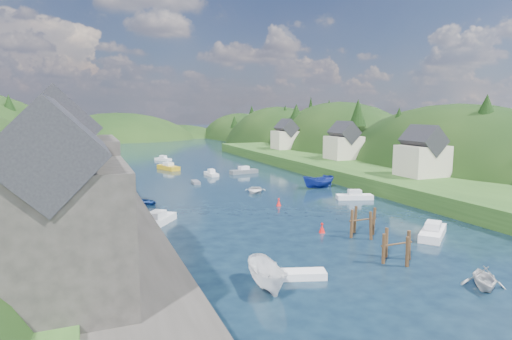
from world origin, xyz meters
name	(u,v)px	position (x,y,z in m)	size (l,w,h in m)	color
ground	(216,176)	(0.00, 50.00, 0.00)	(600.00, 600.00, 0.00)	black
hillside_right	(337,180)	(45.00, 75.00, -7.41)	(36.00, 245.56, 48.00)	black
far_hills	(144,161)	(1.22, 174.01, -10.80)	(103.00, 68.00, 44.00)	black
hill_trees	(201,119)	(1.08, 64.92, 11.14)	(89.83, 148.08, 12.70)	black
quay_left	(91,215)	(-24.00, 20.00, 1.00)	(12.00, 110.00, 2.00)	#2D2B28
terrace_left_grass	(24,218)	(-31.00, 20.00, 1.25)	(12.00, 110.00, 2.50)	#234719
quayside_buildings	(65,183)	(-26.00, 6.39, 7.09)	(8.00, 35.84, 12.90)	#2D2B28
boat_sheds	(74,161)	(-26.00, 39.00, 5.27)	(7.00, 21.00, 7.50)	#2D2D30
terrace_right	(348,170)	(25.00, 40.00, 1.20)	(16.00, 120.00, 2.40)	#234719
right_bank_cottages	(339,143)	(28.00, 48.33, 5.84)	(9.00, 59.24, 8.41)	beige
piling_cluster_near	(396,250)	(0.49, -3.65, 1.06)	(3.28, 3.05, 3.26)	#382314
piling_cluster_far	(363,225)	(2.36, 3.83, 1.21)	(3.32, 3.09, 3.55)	#382314
channel_buoy_near	(322,228)	(-0.93, 6.53, 0.48)	(0.70, 0.70, 1.10)	red
channel_buoy_far	(279,202)	(0.22, 20.11, 0.48)	(0.70, 0.70, 1.10)	red
moored_boats	(265,198)	(-0.87, 22.49, 0.67)	(35.03, 95.32, 2.35)	silver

